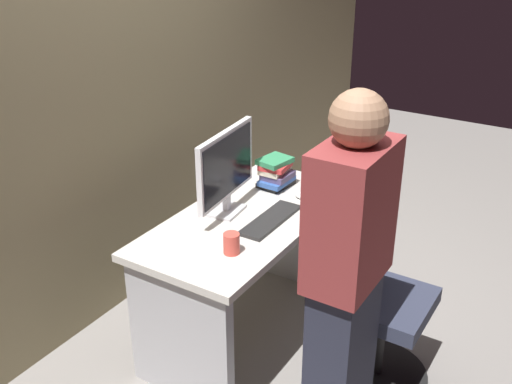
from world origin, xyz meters
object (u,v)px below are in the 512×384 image
person_at_desk (346,281)px  keyboard (271,220)px  monitor (226,168)px  mouse (303,196)px  cup_near_keyboard (231,243)px  book_stack (276,173)px  desk (248,254)px  office_chair (373,304)px

person_at_desk → keyboard: (0.44, 0.62, -0.09)m
monitor → mouse: monitor is taller
person_at_desk → monitor: bearing=64.8°
cup_near_keyboard → book_stack: 0.79m
desk → keyboard: bearing=-87.7°
office_chair → person_at_desk: (-0.46, -0.04, 0.41)m
monitor → book_stack: (0.42, -0.05, -0.17)m
monitor → book_stack: size_ratio=2.36×
monitor → keyboard: size_ratio=1.26×
book_stack → mouse: bearing=-106.1°
mouse → book_stack: bearing=73.9°
keyboard → desk: bearing=92.5°
desk → book_stack: size_ratio=5.85×
office_chair → cup_near_keyboard: bearing=124.1°
keyboard → book_stack: size_ratio=1.88×
mouse → cup_near_keyboard: size_ratio=0.98×
cup_near_keyboard → book_stack: size_ratio=0.45×
person_at_desk → mouse: person_at_desk is taller
mouse → book_stack: 0.23m
keyboard → cup_near_keyboard: (-0.37, -0.00, 0.04)m
mouse → book_stack: book_stack is taller
desk → book_stack: bearing=8.7°
office_chair → book_stack: 0.95m
monitor → book_stack: 0.46m
office_chair → book_stack: bearing=64.6°
keyboard → mouse: size_ratio=4.30×
desk → person_at_desk: (-0.43, -0.75, 0.33)m
keyboard → mouse: 0.33m
office_chair → desk: bearing=92.3°
person_at_desk → mouse: size_ratio=16.39×
office_chair → monitor: monitor is taller
cup_near_keyboard → book_stack: book_stack is taller
person_at_desk → monitor: 0.97m
keyboard → cup_near_keyboard: bearing=-179.2°
monitor → person_at_desk: bearing=-115.2°
desk → cup_near_keyboard: bearing=-158.9°
keyboard → cup_near_keyboard: cup_near_keyboard is taller
person_at_desk → book_stack: size_ratio=7.16×
desk → office_chair: size_ratio=1.43×
office_chair → keyboard: (-0.02, 0.58, 0.32)m
desk → office_chair: (0.03, -0.71, -0.08)m
office_chair → mouse: (0.31, 0.56, 0.33)m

